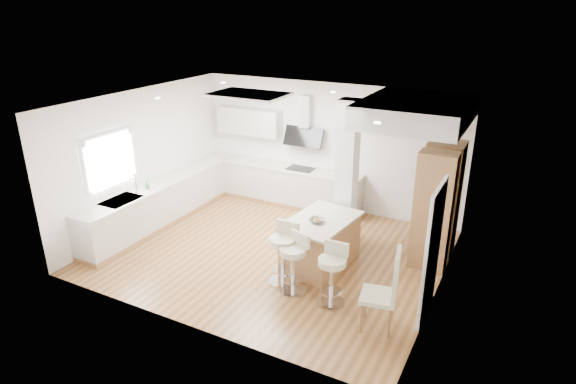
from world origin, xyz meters
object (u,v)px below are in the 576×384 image
Objects in this scene: bar_stool_a at (284,250)px; bar_stool_c at (332,271)px; peninsula at (320,242)px; dining_chair at (387,288)px; bar_stool_b at (294,260)px.

bar_stool_c is at bearing -12.18° from bar_stool_a.
peninsula is at bearing 69.86° from bar_stool_a.
bar_stool_a is at bearing 156.50° from dining_chair.
bar_stool_a reaches higher than bar_stool_c.
peninsula is 2.01m from dining_chair.
bar_stool_a is at bearing 167.84° from bar_stool_c.
bar_stool_c is 0.95m from dining_chair.
bar_stool_a is 0.96m from bar_stool_c.
bar_stool_c is at bearing -50.77° from peninsula.
bar_stool_a is 1.05× the size of bar_stool_c.
bar_stool_c reaches higher than peninsula.
bar_stool_a is (-0.30, -0.82, 0.15)m from peninsula.
peninsula is 1.21m from bar_stool_c.
dining_chair reaches higher than bar_stool_c.
bar_stool_b is 1.61m from dining_chair.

